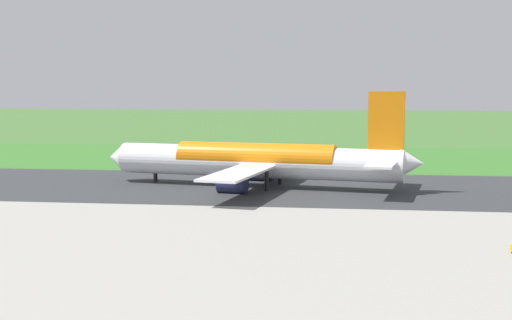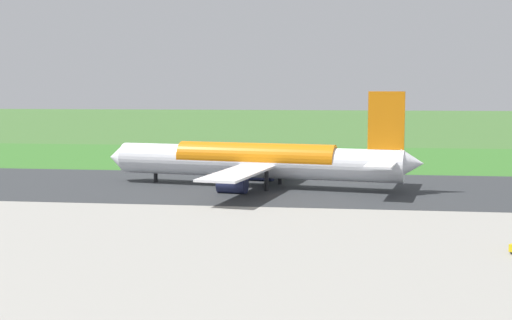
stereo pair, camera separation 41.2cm
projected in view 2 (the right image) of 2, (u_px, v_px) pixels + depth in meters
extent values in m
plane|color=#3D662D|center=(217.00, 186.00, 113.92)|extent=(800.00, 800.00, 0.00)
cube|color=#2D3033|center=(217.00, 186.00, 113.91)|extent=(600.00, 38.33, 0.06)
cube|color=#346B27|center=(250.00, 161.00, 152.30)|extent=(600.00, 80.00, 0.04)
cylinder|color=white|center=(256.00, 162.00, 112.63)|extent=(48.18, 13.41, 5.20)
cone|color=white|center=(118.00, 157.00, 120.24)|extent=(3.81, 5.38, 4.94)
cone|color=white|center=(412.00, 163.00, 105.05)|extent=(4.21, 4.96, 4.42)
cube|color=orange|center=(386.00, 121.00, 105.59)|extent=(5.60, 1.46, 9.00)
cube|color=white|center=(381.00, 165.00, 101.03)|extent=(5.49, 9.56, 0.36)
cube|color=white|center=(390.00, 158.00, 111.46)|extent=(5.49, 9.56, 0.36)
cube|color=white|center=(240.00, 172.00, 101.94)|extent=(9.71, 22.71, 0.35)
cube|color=white|center=(280.00, 158.00, 122.81)|extent=(9.71, 22.71, 0.35)
cylinder|color=#23284C|center=(232.00, 185.00, 106.27)|extent=(4.92, 3.54, 2.80)
cylinder|color=#23284C|center=(261.00, 173.00, 120.50)|extent=(4.92, 3.54, 2.80)
cylinder|color=black|center=(156.00, 173.00, 118.34)|extent=(0.70, 0.70, 3.42)
cylinder|color=black|center=(266.00, 181.00, 108.20)|extent=(0.70, 0.70, 3.42)
cylinder|color=black|center=(280.00, 175.00, 115.79)|extent=(0.70, 0.70, 3.42)
cylinder|color=orange|center=(256.00, 159.00, 112.58)|extent=(26.91, 9.71, 5.23)
cylinder|color=black|center=(512.00, 251.00, 67.40)|extent=(0.58, 0.63, 0.64)
cylinder|color=slate|center=(289.00, 159.00, 147.07)|extent=(0.10, 0.10, 2.30)
cube|color=red|center=(289.00, 152.00, 146.94)|extent=(0.60, 0.04, 0.60)
cone|color=orange|center=(259.00, 160.00, 153.31)|extent=(0.40, 0.40, 0.55)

